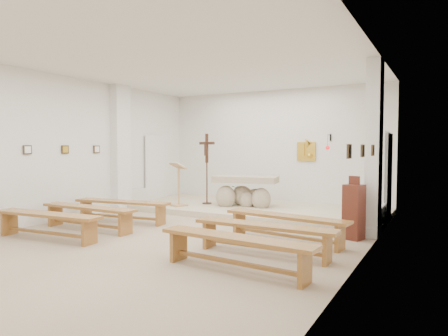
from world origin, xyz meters
The scene contains 29 objects.
ground centered at (0.00, 0.00, 0.00)m, with size 7.00×10.00×0.00m, color tan.
wall_left centered at (-3.49, 0.00, 1.75)m, with size 0.02×10.00×3.50m, color white.
wall_right centered at (3.49, 0.00, 1.75)m, with size 0.02×10.00×3.50m, color white.
wall_back centered at (0.00, 4.99, 1.75)m, with size 7.00×0.02×3.50m, color white.
ceiling centered at (0.00, 0.00, 3.49)m, with size 7.00×10.00×0.02m, color silver.
sanctuary_platform centered at (0.00, 3.50, 0.07)m, with size 6.98×3.00×0.15m, color beige.
pilaster_left centered at (-3.37, 2.00, 1.75)m, with size 0.26×0.55×3.50m, color white.
pilaster_right centered at (3.37, 2.00, 1.75)m, with size 0.26×0.55×3.50m, color white.
gold_wall_relief centered at (1.05, 4.96, 1.65)m, with size 0.55×0.04×0.55m, color gold.
sanctuary_lamp centered at (1.75, 4.71, 1.81)m, with size 0.11×0.36×0.44m.
station_frame_left_front centered at (-3.47, -0.80, 1.72)m, with size 0.03×0.20×0.20m, color #3B2C1A.
station_frame_left_mid centered at (-3.47, 0.20, 1.72)m, with size 0.03×0.20×0.20m, color #3B2C1A.
station_frame_left_rear centered at (-3.47, 1.20, 1.72)m, with size 0.03×0.20×0.20m, color #3B2C1A.
station_frame_right_front centered at (3.47, -0.80, 1.72)m, with size 0.03×0.20×0.20m, color #3B2C1A.
station_frame_right_mid centered at (3.47, 0.20, 1.72)m, with size 0.03×0.20×0.20m, color #3B2C1A.
station_frame_right_rear centered at (3.47, 1.20, 1.72)m, with size 0.03×0.20×0.20m, color #3B2C1A.
radiator_left centered at (-3.43, 2.70, 0.27)m, with size 0.10×0.85×0.52m, color silver.
radiator_right centered at (3.43, 2.70, 0.27)m, with size 0.10×0.85×0.52m, color silver.
altar centered at (-0.21, 3.45, 0.50)m, with size 1.85×0.99×0.91m.
lectern centered at (-1.82, 2.58, 0.75)m, with size 0.52×0.48×1.22m.
crucifix_stand centered at (-1.35, 3.32, 1.31)m, with size 0.59×0.26×2.01m.
potted_plant centered at (-0.94, 4.12, 0.39)m, with size 0.43×0.38×0.48m, color #295020.
donation_pedestal centered at (3.10, 1.49, 0.54)m, with size 0.41×0.41×1.22m.
bench_left_front centered at (-2.04, 0.61, 0.39)m, with size 2.46×0.72×0.51m.
bench_right_front centered at (2.04, 0.61, 0.39)m, with size 2.46×0.72×0.51m.
bench_left_second centered at (-2.04, -0.40, 0.39)m, with size 2.43×0.40×0.51m.
bench_right_second centered at (2.04, -0.40, 0.39)m, with size 2.43×0.39×0.51m.
bench_left_third centered at (-2.04, -1.41, 0.39)m, with size 2.45×0.60×0.51m.
bench_right_third centered at (2.04, -1.41, 0.39)m, with size 2.45×0.57×0.51m.
Camera 1 is at (4.63, -6.38, 1.78)m, focal length 32.00 mm.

